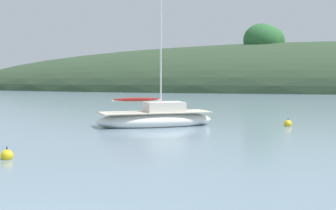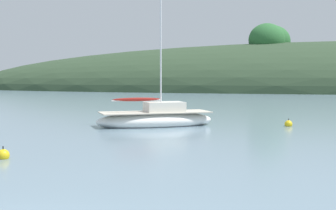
# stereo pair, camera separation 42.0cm
# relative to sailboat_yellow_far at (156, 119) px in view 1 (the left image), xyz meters

# --- Properties ---
(sailboat_yellow_far) EXTENTS (7.09, 5.13, 8.72)m
(sailboat_yellow_far) POSITION_rel_sailboat_yellow_far_xyz_m (0.00, 0.00, 0.00)
(sailboat_yellow_far) COLOR white
(sailboat_yellow_far) RESTS_ON ground
(mooring_buoy_channel) EXTENTS (0.44, 0.44, 0.54)m
(mooring_buoy_channel) POSITION_rel_sailboat_yellow_far_xyz_m (-3.18, -11.53, -0.29)
(mooring_buoy_channel) COLOR yellow
(mooring_buoy_channel) RESTS_ON ground
(mooring_buoy_outer) EXTENTS (0.44, 0.44, 0.54)m
(mooring_buoy_outer) POSITION_rel_sailboat_yellow_far_xyz_m (7.44, 1.14, -0.29)
(mooring_buoy_outer) COLOR yellow
(mooring_buoy_outer) RESTS_ON ground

